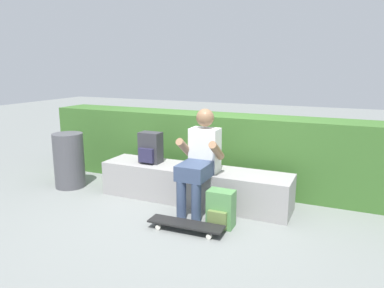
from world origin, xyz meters
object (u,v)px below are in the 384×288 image
(backpack_on_bench, at_px, (150,148))
(trash_bin, at_px, (69,160))
(bench_main, at_px, (194,185))
(person_skater, at_px, (200,158))
(skateboard_near_person, at_px, (186,224))
(backpack_on_ground, at_px, (221,209))

(backpack_on_bench, distance_m, trash_bin, 1.25)
(trash_bin, bearing_deg, bench_main, 6.03)
(person_skater, relative_size, skateboard_near_person, 1.47)
(bench_main, relative_size, skateboard_near_person, 2.99)
(backpack_on_ground, bearing_deg, person_skater, 138.29)
(person_skater, relative_size, backpack_on_ground, 2.97)
(bench_main, bearing_deg, backpack_on_bench, -179.12)
(bench_main, xyz_separation_m, backpack_on_ground, (0.56, -0.56, -0.02))
(skateboard_near_person, xyz_separation_m, backpack_on_ground, (0.29, 0.25, 0.12))
(bench_main, distance_m, skateboard_near_person, 0.87)
(bench_main, xyz_separation_m, skateboard_near_person, (0.27, -0.81, -0.14))
(backpack_on_bench, relative_size, backpack_on_ground, 1.00)
(bench_main, height_order, skateboard_near_person, bench_main)
(bench_main, relative_size, backpack_on_bench, 6.02)
(trash_bin, bearing_deg, person_skater, -0.86)
(person_skater, bearing_deg, backpack_on_ground, -41.71)
(backpack_on_bench, bearing_deg, trash_bin, -171.41)
(backpack_on_bench, xyz_separation_m, backpack_on_ground, (1.17, -0.55, -0.44))
(skateboard_near_person, xyz_separation_m, trash_bin, (-2.09, 0.62, 0.31))
(skateboard_near_person, relative_size, backpack_on_ground, 2.02)
(bench_main, relative_size, person_skater, 2.03)
(trash_bin, bearing_deg, backpack_on_bench, 8.59)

